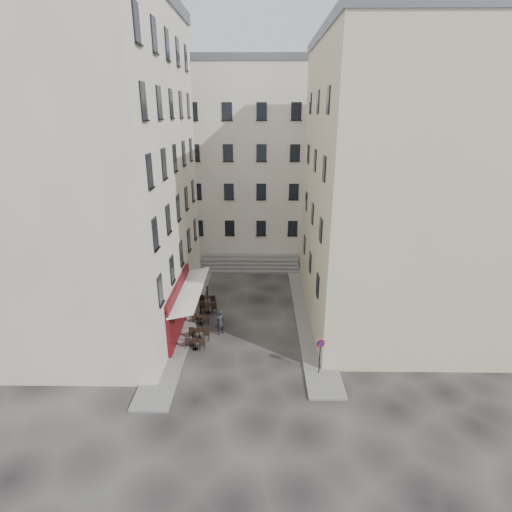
{
  "coord_description": "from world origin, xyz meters",
  "views": [
    {
      "loc": [
        1.03,
        -22.72,
        13.91
      ],
      "look_at": [
        0.65,
        4.0,
        4.27
      ],
      "focal_mm": 28.0,
      "sensor_mm": 36.0,
      "label": 1
    }
  ],
  "objects_px": {
    "bistro_table_b": "(199,333)",
    "pedestrian": "(220,322)",
    "bistro_table_a": "(195,343)",
    "no_parking_sign": "(320,350)"
  },
  "relations": [
    {
      "from": "pedestrian",
      "to": "bistro_table_a",
      "type": "bearing_deg",
      "value": 11.83
    },
    {
      "from": "bistro_table_b",
      "to": "pedestrian",
      "type": "xyz_separation_m",
      "value": [
        1.28,
        0.74,
        0.42
      ]
    },
    {
      "from": "bistro_table_b",
      "to": "pedestrian",
      "type": "distance_m",
      "value": 1.54
    },
    {
      "from": "bistro_table_a",
      "to": "pedestrian",
      "type": "bearing_deg",
      "value": 54.12
    },
    {
      "from": "no_parking_sign",
      "to": "pedestrian",
      "type": "xyz_separation_m",
      "value": [
        -5.96,
        4.3,
        -0.73
      ]
    },
    {
      "from": "bistro_table_a",
      "to": "bistro_table_b",
      "type": "relative_size",
      "value": 0.93
    },
    {
      "from": "no_parking_sign",
      "to": "pedestrian",
      "type": "relative_size",
      "value": 1.28
    },
    {
      "from": "no_parking_sign",
      "to": "bistro_table_a",
      "type": "relative_size",
      "value": 1.87
    },
    {
      "from": "bistro_table_a",
      "to": "pedestrian",
      "type": "relative_size",
      "value": 0.68
    },
    {
      "from": "bistro_table_a",
      "to": "bistro_table_b",
      "type": "xyz_separation_m",
      "value": [
        0.08,
        1.15,
        0.03
      ]
    }
  ]
}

